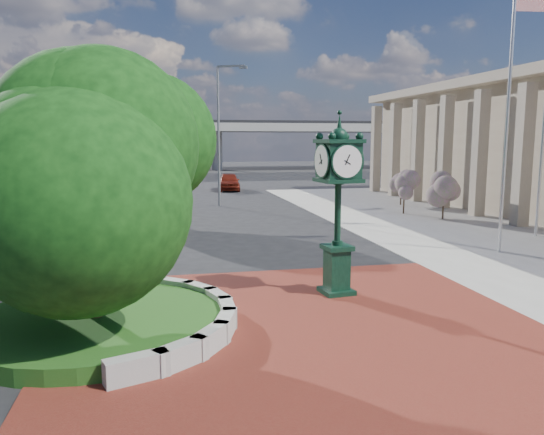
{
  "coord_description": "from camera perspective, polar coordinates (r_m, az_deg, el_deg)",
  "views": [
    {
      "loc": [
        -3.31,
        -13.01,
        4.65
      ],
      "look_at": [
        -0.31,
        1.5,
        2.47
      ],
      "focal_mm": 35.0,
      "sensor_mm": 36.0,
      "label": 1
    }
  ],
  "objects": [
    {
      "name": "ground",
      "position": [
        14.21,
        2.5,
        -10.74
      ],
      "size": [
        200.0,
        200.0,
        0.0
      ],
      "primitive_type": "plane",
      "color": "black",
      "rests_on": "ground"
    },
    {
      "name": "plaza",
      "position": [
        13.29,
        3.57,
        -12.03
      ],
      "size": [
        12.0,
        12.0,
        0.04
      ],
      "primitive_type": "cube",
      "color": "maroon",
      "rests_on": "ground"
    },
    {
      "name": "planter_wall",
      "position": [
        13.74,
        -8.69,
        -10.31
      ],
      "size": [
        2.96,
        6.77,
        0.54
      ],
      "color": "#9E9B93",
      "rests_on": "ground"
    },
    {
      "name": "grass_bed",
      "position": [
        13.86,
        -18.37,
        -10.8
      ],
      "size": [
        6.1,
        6.1,
        0.4
      ],
      "primitive_type": "cylinder",
      "color": "#1D3E11",
      "rests_on": "ground"
    },
    {
      "name": "overpass",
      "position": [
        83.09,
        -9.66,
        9.54
      ],
      "size": [
        90.0,
        12.0,
        7.5
      ],
      "color": "#9E9B93",
      "rests_on": "ground"
    },
    {
      "name": "tree_planter",
      "position": [
        13.16,
        -19.07,
        3.88
      ],
      "size": [
        5.2,
        5.2,
        6.33
      ],
      "color": "#38281C",
      "rests_on": "ground"
    },
    {
      "name": "tree_street",
      "position": [
        31.05,
        -12.99,
        5.54
      ],
      "size": [
        4.4,
        4.4,
        5.45
      ],
      "color": "#38281C",
      "rests_on": "ground"
    },
    {
      "name": "post_clock",
      "position": [
        15.78,
        7.11,
        2.19
      ],
      "size": [
        1.24,
        1.24,
        5.41
      ],
      "color": "black",
      "rests_on": "ground"
    },
    {
      "name": "parked_car",
      "position": [
        49.31,
        -4.66,
        3.87
      ],
      "size": [
        2.37,
        4.93,
        1.63
      ],
      "primitive_type": "imported",
      "rotation": [
        0.0,
        0.0,
        -0.1
      ],
      "color": "maroon",
      "rests_on": "ground"
    },
    {
      "name": "flagpole_a",
      "position": [
        23.53,
        24.02,
        10.17
      ],
      "size": [
        1.73,
        0.2,
        11.09
      ],
      "color": "silver",
      "rests_on": "ground"
    },
    {
      "name": "street_lamp_near",
      "position": [
        37.31,
        -5.44,
        9.88
      ],
      "size": [
        2.04,
        1.05,
        9.66
      ],
      "color": "slate",
      "rests_on": "ground"
    },
    {
      "name": "street_lamp_far",
      "position": [
        54.86,
        -11.0,
        9.03
      ],
      "size": [
        2.07,
        0.54,
        9.27
      ],
      "color": "slate",
      "rests_on": "ground"
    },
    {
      "name": "shrub_near",
      "position": [
        32.6,
        17.99,
        2.57
      ],
      "size": [
        1.2,
        1.2,
        2.2
      ],
      "color": "#38281C",
      "rests_on": "ground"
    },
    {
      "name": "shrub_mid",
      "position": [
        34.28,
        14.04,
        2.99
      ],
      "size": [
        1.2,
        1.2,
        2.2
      ],
      "color": "#38281C",
      "rests_on": "ground"
    },
    {
      "name": "shrub_far",
      "position": [
        38.86,
        13.73,
        3.61
      ],
      "size": [
        1.2,
        1.2,
        2.2
      ],
      "color": "#38281C",
      "rests_on": "ground"
    }
  ]
}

